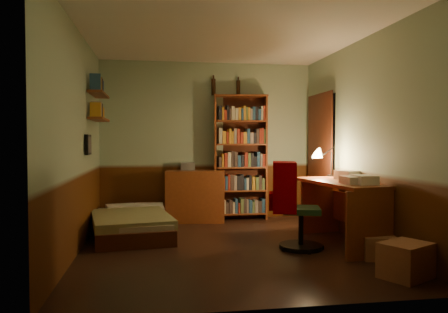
{
  "coord_description": "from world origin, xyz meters",
  "views": [
    {
      "loc": [
        -0.87,
        -5.22,
        1.29
      ],
      "look_at": [
        0.0,
        0.25,
        1.1
      ],
      "focal_mm": 35.0,
      "sensor_mm": 36.0,
      "label": 1
    }
  ],
  "objects": [
    {
      "name": "wall_right",
      "position": [
        1.76,
        0.0,
        1.3
      ],
      "size": [
        0.02,
        4.0,
        2.6
      ],
      "primitive_type": "cube",
      "color": "#8FA787",
      "rests_on": "ground"
    },
    {
      "name": "wall_back",
      "position": [
        0.0,
        2.01,
        1.3
      ],
      "size": [
        3.5,
        0.02,
        2.6
      ],
      "primitive_type": "cube",
      "color": "#8FA787",
      "rests_on": "ground"
    },
    {
      "name": "framed_picture",
      "position": [
        -1.72,
        0.6,
        1.25
      ],
      "size": [
        0.04,
        0.32,
        0.26
      ],
      "primitive_type": "cube",
      "color": "black",
      "rests_on": "wall_left"
    },
    {
      "name": "bottle_right",
      "position": [
        0.51,
        1.96,
        2.18
      ],
      "size": [
        0.08,
        0.08,
        0.25
      ],
      "primitive_type": "cylinder",
      "rotation": [
        0.0,
        0.0,
        -0.29
      ],
      "color": "black",
      "rests_on": "bookshelf"
    },
    {
      "name": "desk",
      "position": [
        1.44,
        -0.09,
        0.4
      ],
      "size": [
        0.8,
        1.55,
        0.8
      ],
      "primitive_type": "cube",
      "rotation": [
        0.0,
        0.0,
        0.13
      ],
      "color": "brown",
      "rests_on": "ground"
    },
    {
      "name": "bed",
      "position": [
        -1.19,
        0.91,
        0.26
      ],
      "size": [
        1.15,
        1.87,
        0.52
      ],
      "primitive_type": "cube",
      "rotation": [
        0.0,
        0.0,
        0.12
      ],
      "color": "olive",
      "rests_on": "ground"
    },
    {
      "name": "wall_shelf_lower",
      "position": [
        -1.64,
        1.1,
        1.6
      ],
      "size": [
        0.2,
        0.9,
        0.03
      ],
      "primitive_type": "cube",
      "color": "brown",
      "rests_on": "wall_left"
    },
    {
      "name": "red_jacket",
      "position": [
        0.65,
        -0.02,
        1.29
      ],
      "size": [
        0.41,
        0.56,
        0.59
      ],
      "primitive_type": "cube",
      "rotation": [
        0.0,
        0.0,
        -0.3
      ],
      "color": "#B20005",
      "rests_on": "office_chair"
    },
    {
      "name": "cardboard_box_a",
      "position": [
        1.47,
        -1.46,
        0.17
      ],
      "size": [
        0.56,
        0.52,
        0.33
      ],
      "primitive_type": "cube",
      "rotation": [
        0.0,
        0.0,
        0.48
      ],
      "color": "#9D6442",
      "rests_on": "ground"
    },
    {
      "name": "wall_shelf_upper",
      "position": [
        -1.64,
        1.1,
        1.95
      ],
      "size": [
        0.2,
        0.9,
        0.03
      ],
      "primitive_type": "cube",
      "color": "brown",
      "rests_on": "wall_left"
    },
    {
      "name": "desk_lamp",
      "position": [
        1.61,
        0.65,
        1.1
      ],
      "size": [
        0.19,
        0.19,
        0.6
      ],
      "primitive_type": "cone",
      "rotation": [
        0.0,
        0.0,
        0.07
      ],
      "color": "black",
      "rests_on": "desk"
    },
    {
      "name": "office_chair",
      "position": [
        0.86,
        -0.23,
        0.5
      ],
      "size": [
        0.6,
        0.55,
        0.99
      ],
      "primitive_type": "cube",
      "rotation": [
        0.0,
        0.0,
        -0.27
      ],
      "color": "#224B27",
      "rests_on": "ground"
    },
    {
      "name": "paper_stack",
      "position": [
        1.62,
        0.15,
        0.85
      ],
      "size": [
        0.29,
        0.34,
        0.12
      ],
      "primitive_type": "cube",
      "rotation": [
        0.0,
        0.0,
        0.28
      ],
      "color": "silver",
      "rests_on": "desk"
    },
    {
      "name": "wall_front",
      "position": [
        0.0,
        -2.01,
        1.3
      ],
      "size": [
        3.5,
        0.02,
        2.6
      ],
      "primitive_type": "cube",
      "color": "#8FA787",
      "rests_on": "ground"
    },
    {
      "name": "wall_left",
      "position": [
        -1.76,
        0.0,
        1.3
      ],
      "size": [
        0.02,
        4.0,
        2.6
      ],
      "primitive_type": "cube",
      "color": "#8FA787",
      "rests_on": "ground"
    },
    {
      "name": "dresser",
      "position": [
        -0.23,
        1.76,
        0.41
      ],
      "size": [
        0.98,
        0.58,
        0.82
      ],
      "primitive_type": "cube",
      "rotation": [
        0.0,
        0.0,
        -0.12
      ],
      "color": "brown",
      "rests_on": "ground"
    },
    {
      "name": "doorway",
      "position": [
        1.72,
        1.3,
        1.0
      ],
      "size": [
        0.06,
        0.9,
        2.0
      ],
      "primitive_type": "cube",
      "color": "black",
      "rests_on": "ground"
    },
    {
      "name": "door_trim",
      "position": [
        1.69,
        1.3,
        1.0
      ],
      "size": [
        0.02,
        0.98,
        2.08
      ],
      "primitive_type": "cube",
      "color": "#3C180C",
      "rests_on": "ground"
    },
    {
      "name": "ceiling",
      "position": [
        0.0,
        0.0,
        2.61
      ],
      "size": [
        3.5,
        4.0,
        0.02
      ],
      "primitive_type": "cube",
      "color": "silver",
      "rests_on": "wall_back"
    },
    {
      "name": "cardboard_box_b",
      "position": [
        1.56,
        -0.8,
        0.13
      ],
      "size": [
        0.41,
        0.36,
        0.25
      ],
      "primitive_type": "cube",
      "rotation": [
        0.0,
        0.0,
        -0.21
      ],
      "color": "#9D6442",
      "rests_on": "ground"
    },
    {
      "name": "bottle_left",
      "position": [
        0.09,
        1.96,
        2.19
      ],
      "size": [
        0.08,
        0.08,
        0.27
      ],
      "primitive_type": "cylinder",
      "rotation": [
        0.0,
        0.0,
        -0.2
      ],
      "color": "black",
      "rests_on": "bookshelf"
    },
    {
      "name": "mini_stereo",
      "position": [
        -0.34,
        1.89,
        0.89
      ],
      "size": [
        0.24,
        0.19,
        0.12
      ],
      "primitive_type": "cube",
      "rotation": [
        0.0,
        0.0,
        -0.06
      ],
      "color": "#B2B2B7",
      "rests_on": "dresser"
    },
    {
      "name": "bookshelf",
      "position": [
        0.53,
        1.85,
        1.03
      ],
      "size": [
        0.91,
        0.38,
        2.05
      ],
      "primitive_type": "cube",
      "rotation": [
        0.0,
        0.0,
        -0.12
      ],
      "color": "brown",
      "rests_on": "ground"
    },
    {
      "name": "floor",
      "position": [
        0.0,
        0.0,
        -0.01
      ],
      "size": [
        3.5,
        4.0,
        0.02
      ],
      "primitive_type": "cube",
      "color": "black",
      "rests_on": "ground"
    }
  ]
}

